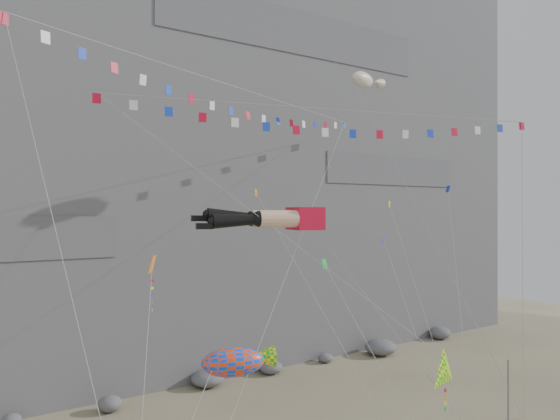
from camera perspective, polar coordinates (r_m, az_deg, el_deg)
name	(u,v)px	position (r m, az deg, el deg)	size (l,w,h in m)	color
cliff	(139,101)	(58.13, -14.47, 10.97)	(80.00, 28.00, 50.00)	slate
talus_boulders	(207,379)	(45.27, -7.59, -17.10)	(60.00, 3.00, 1.20)	slate
anchor_pole_right	(508,393)	(39.73, 22.74, -17.23)	(0.12, 0.12, 4.25)	gray
legs_kite	(272,219)	(33.13, -0.82, -0.92)	(9.12, 17.17, 19.77)	red
flag_banner_upper	(240,89)	(37.07, -4.24, 12.55)	(30.02, 20.61, 28.49)	red
flag_banner_lower	(339,110)	(35.02, 6.23, 10.33)	(27.94, 9.36, 23.79)	red
harlequin_kite	(152,265)	(27.36, -13.22, -5.64)	(4.52, 7.88, 13.61)	red
fish_windsock	(233,363)	(25.72, -4.93, -15.60)	(8.91, 4.75, 10.29)	#ED3A0C
delta_kite	(446,372)	(29.99, 16.93, -15.89)	(2.56, 4.00, 7.37)	#FFF30D
blimp_windsock	(363,81)	(43.68, 8.66, 13.23)	(5.13, 13.24, 26.87)	beige
small_kite_a	(260,199)	(33.21, -2.13, 1.11)	(1.87, 13.89, 20.01)	orange
small_kite_b	(384,243)	(36.55, 10.86, -3.38)	(4.45, 10.20, 15.73)	#6B1CA8
small_kite_c	(326,267)	(30.39, 4.82, -5.93)	(1.26, 9.68, 14.12)	green
small_kite_d	(391,210)	(40.89, 11.53, 0.05)	(8.91, 14.72, 21.74)	yellow
small_kite_e	(448,194)	(39.99, 17.19, 1.58)	(8.92, 8.93, 19.34)	#1637C1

